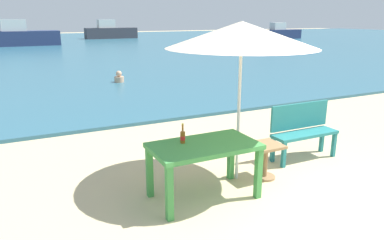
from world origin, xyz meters
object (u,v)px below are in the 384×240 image
at_px(boat_ferry, 21,36).
at_px(side_table_wood, 266,156).
at_px(bench_teal_center, 303,128).
at_px(boat_cargo_ship, 280,33).
at_px(picnic_table_green, 204,152).
at_px(boat_tanker, 110,32).
at_px(patio_umbrella, 242,35).
at_px(beer_bottle_amber, 183,136).
at_px(swimmer_person, 119,78).

bearing_deg(boat_ferry, side_table_wood, -85.61).
bearing_deg(bench_teal_center, boat_cargo_ship, 51.08).
bearing_deg(side_table_wood, picnic_table_green, -173.57).
relative_size(side_table_wood, boat_ferry, 0.09).
bearing_deg(boat_tanker, patio_umbrella, -101.37).
distance_m(patio_umbrella, boat_tanker, 37.62).
distance_m(beer_bottle_amber, boat_tanker, 37.94).
bearing_deg(boat_cargo_ship, swimmer_person, -140.28).
distance_m(picnic_table_green, beer_bottle_amber, 0.35).
bearing_deg(side_table_wood, boat_tanker, 79.26).
xyz_separation_m(picnic_table_green, boat_ferry, (-1.15, 29.65, 0.19)).
bearing_deg(beer_bottle_amber, side_table_wood, -1.27).
distance_m(picnic_table_green, boat_tanker, 38.04).
distance_m(picnic_table_green, boat_cargo_ship, 37.55).
relative_size(beer_bottle_amber, boat_ferry, 0.05).
relative_size(picnic_table_green, boat_cargo_ship, 0.29).
distance_m(picnic_table_green, swimmer_person, 9.06).
xyz_separation_m(patio_umbrella, swimmer_person, (0.59, 8.66, -1.88)).
relative_size(swimmer_person, boat_ferry, 0.07).
xyz_separation_m(picnic_table_green, patio_umbrella, (0.72, 0.30, 1.47)).
relative_size(picnic_table_green, beer_bottle_amber, 5.28).
bearing_deg(picnic_table_green, swimmer_person, 81.66).
bearing_deg(patio_umbrella, bench_teal_center, 8.65).
distance_m(swimmer_person, boat_cargo_ship, 30.33).
bearing_deg(swimmer_person, beer_bottle_amber, -99.96).
distance_m(picnic_table_green, side_table_wood, 1.16).
distance_m(bench_teal_center, boat_ferry, 29.32).
height_order(picnic_table_green, boat_cargo_ship, boat_cargo_ship).
relative_size(bench_teal_center, boat_tanker, 0.21).
distance_m(beer_bottle_amber, side_table_wood, 1.44).
distance_m(swimmer_person, boat_tanker, 29.02).
bearing_deg(boat_ferry, patio_umbrella, -86.35).
bearing_deg(boat_tanker, swimmer_person, -103.61).
xyz_separation_m(boat_tanker, boat_cargo_ship, (16.51, -8.82, -0.11)).
bearing_deg(patio_umbrella, boat_tanker, 78.63).
xyz_separation_m(patio_umbrella, boat_tanker, (7.42, 36.86, -1.30)).
height_order(picnic_table_green, beer_bottle_amber, beer_bottle_amber).
height_order(side_table_wood, swimmer_person, side_table_wood).
xyz_separation_m(side_table_wood, bench_teal_center, (1.06, 0.39, 0.19)).
bearing_deg(boat_cargo_ship, picnic_table_green, -131.01).
bearing_deg(beer_bottle_amber, swimmer_person, 80.04).
xyz_separation_m(beer_bottle_amber, boat_tanker, (8.37, 37.00, -0.04)).
bearing_deg(beer_bottle_amber, boat_tanker, 77.25).
bearing_deg(boat_tanker, beer_bottle_amber, -102.75).
height_order(beer_bottle_amber, swimmer_person, beer_bottle_amber).
height_order(bench_teal_center, boat_ferry, boat_ferry).
height_order(picnic_table_green, bench_teal_center, bench_teal_center).
relative_size(picnic_table_green, boat_tanker, 0.25).
distance_m(boat_tanker, boat_ferry, 11.95).
height_order(side_table_wood, boat_ferry, boat_ferry).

